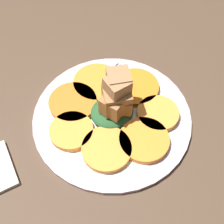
{
  "coord_description": "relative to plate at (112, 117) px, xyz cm",
  "views": [
    {
      "loc": [
        13.76,
        25.99,
        47.62
      ],
      "look_at": [
        0.0,
        0.0,
        4.1
      ],
      "focal_mm": 45.0,
      "sensor_mm": 36.0,
      "label": 1
    }
  ],
  "objects": [
    {
      "name": "table_slab",
      "position": [
        0.0,
        0.0,
        -1.52
      ],
      "size": [
        120.0,
        120.0,
        2.0
      ],
      "primitive_type": "cube",
      "color": "#4C3828",
      "rests_on": "ground"
    },
    {
      "name": "plate",
      "position": [
        0.0,
        0.0,
        0.0
      ],
      "size": [
        30.11,
        30.11,
        1.05
      ],
      "color": "silver",
      "rests_on": "table_slab"
    },
    {
      "name": "carrot_slice_0",
      "position": [
        -2.35,
        7.69,
        1.2
      ],
      "size": [
        8.95,
        8.95,
        1.23
      ],
      "primitive_type": "cylinder",
      "color": "orange",
      "rests_on": "plate"
    },
    {
      "name": "carrot_slice_1",
      "position": [
        -7.58,
        4.13,
        1.2
      ],
      "size": [
        7.88,
        7.88,
        1.23
      ],
      "primitive_type": "cylinder",
      "color": "#F9953A",
      "rests_on": "plate"
    },
    {
      "name": "carrot_slice_2",
      "position": [
        -7.21,
        -3.32,
        1.2
      ],
      "size": [
        9.15,
        9.15,
        1.23
      ],
      "primitive_type": "cylinder",
      "color": "orange",
      "rests_on": "plate"
    },
    {
      "name": "carrot_slice_3",
      "position": [
        -0.79,
        -8.03,
        1.2
      ],
      "size": [
        9.59,
        9.59,
        1.23
      ],
      "primitive_type": "cylinder",
      "color": "orange",
      "rests_on": "plate"
    },
    {
      "name": "carrot_slice_4",
      "position": [
        5.51,
        -5.73,
        1.2
      ],
      "size": [
        9.31,
        9.31,
        1.23
      ],
      "primitive_type": "cylinder",
      "color": "orange",
      "rests_on": "plate"
    },
    {
      "name": "carrot_slice_5",
      "position": [
        8.31,
        0.18,
        1.2
      ],
      "size": [
        7.93,
        7.93,
        1.23
      ],
      "primitive_type": "cylinder",
      "color": "orange",
      "rests_on": "plate"
    },
    {
      "name": "carrot_slice_6",
      "position": [
        4.34,
        6.2,
        1.2
      ],
      "size": [
        8.74,
        8.74,
        1.23
      ],
      "primitive_type": "cylinder",
      "color": "orange",
      "rests_on": "plate"
    },
    {
      "name": "center_pile",
      "position": [
        -0.7,
        0.08,
        4.74
      ],
      "size": [
        8.26,
        7.41,
        9.79
      ],
      "color": "#235128",
      "rests_on": "plate"
    },
    {
      "name": "fork",
      "position": [
        -0.02,
        -7.26,
        0.78
      ],
      "size": [
        17.11,
        8.14,
        0.4
      ],
      "rotation": [
        0.0,
        0.0,
        0.38
      ],
      "color": "silver",
      "rests_on": "plate"
    }
  ]
}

